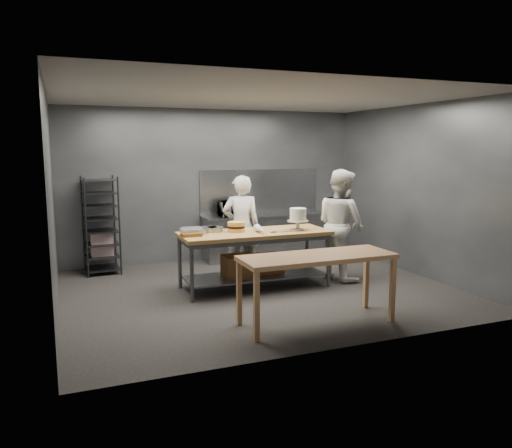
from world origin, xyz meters
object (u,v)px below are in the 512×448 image
Objects in this scene: chef_right at (340,224)px; frosted_cake_stand at (298,216)px; layer_cake at (236,227)px; speed_rack at (101,226)px; chef_behind at (241,227)px; near_counter at (317,261)px; microwave at (233,209)px; work_table at (253,253)px.

frosted_cake_stand is (-0.88, -0.14, 0.20)m from chef_right.
layer_cake is (-1.87, 0.07, 0.06)m from chef_right.
chef_behind is (2.24, -1.21, 0.04)m from speed_rack.
chef_right is 5.28× the size of frosted_cake_stand.
microwave is at bearing 87.21° from near_counter.
frosted_cake_stand is 1.02m from layer_cake.
near_counter is 2.56m from chef_behind.
work_table is 2.09m from microwave.
chef_behind is 0.94× the size of chef_right.
near_counter is 5.59× the size of frosted_cake_stand.
chef_behind is 1.11m from frosted_cake_stand.
work_table reaches higher than near_counter.
layer_cake is (-0.26, 0.09, 0.43)m from work_table.
chef_right reaches higher than microwave.
chef_behind reaches higher than frosted_cake_stand.
layer_cake is at bearing 76.95° from chef_behind.
near_counter is at bearing -85.16° from work_table.
speed_rack is at bearing 121.96° from near_counter.
microwave is (0.30, 1.29, 0.16)m from chef_behind.
speed_rack is (-2.19, 1.92, 0.28)m from work_table.
work_table is 8.64× the size of layer_cake.
chef_behind is (-0.11, 2.55, 0.08)m from near_counter.
chef_right is (3.80, -1.91, 0.09)m from speed_rack.
chef_right reaches higher than near_counter.
chef_behind is 4.98× the size of frosted_cake_stand.
chef_right is at bearing -2.22° from layer_cake.
chef_right reaches higher than chef_behind.
work_table is 1.37× the size of speed_rack.
work_table is 1.86m from near_counter.
speed_rack is 0.98× the size of chef_behind.
chef_behind is 1.34m from microwave.
chef_right reaches higher than speed_rack.
chef_behind is at bearing 63.69° from layer_cake.
layer_cake is at bearing 167.97° from frosted_cake_stand.
chef_right is (1.61, 0.01, 0.37)m from work_table.
work_table is 0.78m from chef_behind.
microwave is (-1.27, 1.99, 0.11)m from chef_right.
layer_cake is at bearing 102.23° from near_counter.
near_counter is 1.12× the size of chef_behind.
speed_rack is 0.93× the size of chef_right.
speed_rack is 4.26m from chef_right.
chef_behind is at bearing -28.42° from speed_rack.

